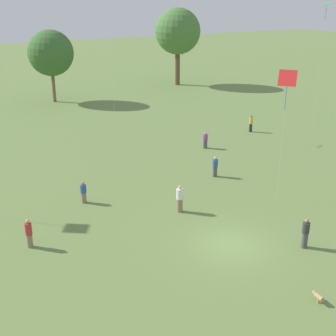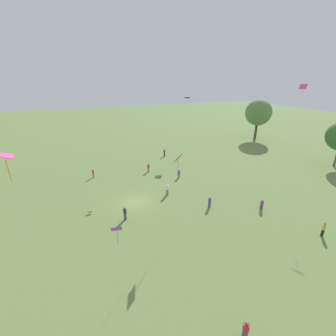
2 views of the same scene
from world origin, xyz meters
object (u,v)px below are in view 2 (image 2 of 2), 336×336
Objects in this scene: person_7 at (164,153)px; kite_6 at (117,232)px; person_3 at (246,330)px; person_4 at (167,189)px; kite_1 at (187,100)px; kite_5 at (302,92)px; person_1 at (210,202)px; person_5 at (179,174)px; person_8 at (262,204)px; person_6 at (125,213)px; person_9 at (323,230)px; person_0 at (93,173)px; dog_0 at (90,212)px; kite_4 at (10,175)px; person_2 at (148,168)px; kite_2 at (178,160)px.

kite_6 is (32.15, -16.38, 5.59)m from person_7.
person_4 is at bearing 176.55° from person_3.
person_4 is 25.64m from kite_1.
person_4 is 0.15× the size of kite_1.
person_7 reaches higher than person_3.
person_1 is at bearing -64.28° from kite_5.
kite_5 is at bearing 37.69° from person_5.
person_6 is at bearing 20.75° from person_8.
person_9 is 0.11× the size of kite_5.
dog_0 is at bearing -29.16° from person_0.
dog_0 is (-13.80, -1.58, -6.16)m from kite_6.
person_5 is 0.12× the size of kite_1.
person_6 is 1.03× the size of person_7.
kite_1 is at bearing 133.09° from dog_0.
person_6 is 2.67× the size of dog_0.
kite_4 reaches higher than kite_6.
person_7 is (-23.01, 2.18, 0.07)m from person_1.
person_4 is (-5.62, -4.17, 0.11)m from person_1.
person_0 is at bearing -94.37° from person_4.
person_3 is 0.91× the size of person_7.
kite_4 is 0.86× the size of kite_5.
person_3 is at bearing -67.04° from kite_4.
kite_6 is at bearing 51.62° from person_8.
person_9 is 0.14× the size of kite_1.
kite_5 reaches higher than kite_4.
person_3 is (31.35, -2.92, -0.10)m from person_2.
kite_5 reaches higher than person_4.
kite_5 is at bearing 131.47° from person_3.
person_3 is 1.02× the size of person_8.
person_8 is 7.50m from person_9.
person_7 is at bearing -156.29° from person_4.
kite_5 is (3.69, 20.35, 14.22)m from person_4.
person_0 reaches higher than person_8.
person_5 is 0.17× the size of kite_2.
person_1 reaches higher than dog_0.
person_9 is (-5.45, 15.73, 0.10)m from person_3.
kite_2 is (3.08, 5.95, 7.50)m from person_6.
person_7 is 0.11× the size of kite_5.
kite_6 reaches higher than person_3.
kite_4 reaches higher than person_6.
person_5 is 19.91m from kite_1.
kite_1 is at bearing -58.81° from person_8.
person_1 is at bearing 87.68° from person_7.
person_2 is 6.42m from person_5.
dog_0 is at bearing -75.97° from kite_5.
person_2 is 18.69m from kite_2.
person_8 is 0.12× the size of kite_1.
kite_2 is 11.58m from kite_6.
person_9 is 30.30m from kite_4.
person_4 reaches higher than person_3.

